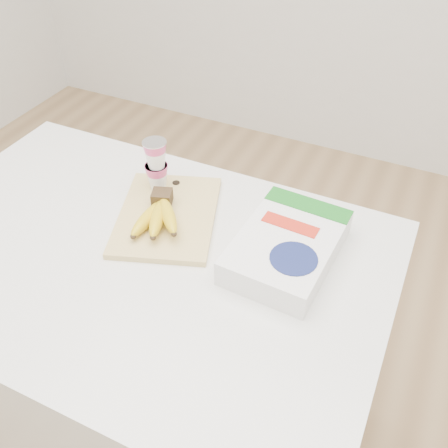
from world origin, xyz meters
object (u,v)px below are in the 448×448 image
Objects in this scene: cutting_board at (167,215)px; bananas at (158,214)px; yogurt_stack at (156,164)px; table at (152,360)px; cereal_box at (287,246)px.

cutting_board is 1.76× the size of bananas.
yogurt_stack reaches higher than cutting_board.
cutting_board is 0.14m from yogurt_stack.
cereal_box is (0.32, 0.13, 0.47)m from table.
cutting_board is at bearing -177.55° from cereal_box.
cereal_box reaches higher than cutting_board.
cereal_box is at bearing -20.05° from cutting_board.
table is at bearing -95.47° from bananas.
table is 0.57m from yogurt_stack.
bananas is at bearing -58.90° from yogurt_stack.
table is at bearing -113.87° from cutting_board.
table is at bearing -74.48° from yogurt_stack.
cutting_board is 0.05m from bananas.
yogurt_stack is at bearing 121.10° from bananas.
cutting_board is 2.25× the size of yogurt_stack.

